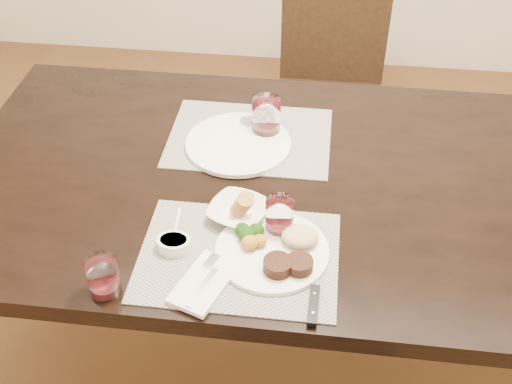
# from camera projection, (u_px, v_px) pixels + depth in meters

# --- Properties ---
(ground_plane) EXTENTS (4.50, 4.50, 0.00)m
(ground_plane) POSITION_uv_depth(u_px,v_px,m) (309.00, 350.00, 2.18)
(ground_plane) COLOR #4C2918
(ground_plane) RESTS_ON ground
(dining_table) EXTENTS (2.00, 1.00, 0.75)m
(dining_table) POSITION_uv_depth(u_px,v_px,m) (323.00, 204.00, 1.75)
(dining_table) COLOR black
(dining_table) RESTS_ON ground
(chair_far) EXTENTS (0.42, 0.42, 0.90)m
(chair_far) POSITION_uv_depth(u_px,v_px,m) (330.00, 80.00, 2.56)
(chair_far) COLOR black
(chair_far) RESTS_ON ground
(placemat_near) EXTENTS (0.46, 0.34, 0.00)m
(placemat_near) POSITION_uv_depth(u_px,v_px,m) (239.00, 256.00, 1.48)
(placemat_near) COLOR gray
(placemat_near) RESTS_ON dining_table
(placemat_far) EXTENTS (0.46, 0.34, 0.00)m
(placemat_far) POSITION_uv_depth(u_px,v_px,m) (250.00, 138.00, 1.84)
(placemat_far) COLOR gray
(placemat_far) RESTS_ON dining_table
(dinner_plate) EXTENTS (0.27, 0.27, 0.05)m
(dinner_plate) POSITION_uv_depth(u_px,v_px,m) (277.00, 250.00, 1.48)
(dinner_plate) COLOR white
(dinner_plate) RESTS_ON placemat_near
(napkin_fork) EXTENTS (0.15, 0.19, 0.02)m
(napkin_fork) POSITION_uv_depth(u_px,v_px,m) (204.00, 283.00, 1.41)
(napkin_fork) COLOR white
(napkin_fork) RESTS_ON placemat_near
(steak_knife) EXTENTS (0.02, 0.25, 0.01)m
(steak_knife) POSITION_uv_depth(u_px,v_px,m) (314.00, 295.00, 1.39)
(steak_knife) COLOR white
(steak_knife) RESTS_ON placemat_near
(cracker_bowl) EXTENTS (0.18, 0.18, 0.06)m
(cracker_bowl) POSITION_uv_depth(u_px,v_px,m) (238.00, 211.00, 1.57)
(cracker_bowl) COLOR white
(cracker_bowl) RESTS_ON placemat_near
(sauce_ramekin) EXTENTS (0.08, 0.12, 0.06)m
(sauce_ramekin) POSITION_uv_depth(u_px,v_px,m) (174.00, 243.00, 1.49)
(sauce_ramekin) COLOR white
(sauce_ramekin) RESTS_ON placemat_near
(wine_glass_near) EXTENTS (0.07, 0.07, 0.09)m
(wine_glass_near) POSITION_uv_depth(u_px,v_px,m) (280.00, 218.00, 1.52)
(wine_glass_near) COLOR silver
(wine_glass_near) RESTS_ON placemat_near
(far_plate) EXTENTS (0.30, 0.30, 0.01)m
(far_plate) POSITION_uv_depth(u_px,v_px,m) (238.00, 144.00, 1.80)
(far_plate) COLOR white
(far_plate) RESTS_ON placemat_far
(wine_glass_far) EXTENTS (0.08, 0.08, 0.11)m
(wine_glass_far) POSITION_uv_depth(u_px,v_px,m) (266.00, 119.00, 1.82)
(wine_glass_far) COLOR silver
(wine_glass_far) RESTS_ON placemat_far
(wine_glass_side) EXTENTS (0.07, 0.07, 0.09)m
(wine_glass_side) POSITION_uv_depth(u_px,v_px,m) (103.00, 278.00, 1.38)
(wine_glass_side) COLOR silver
(wine_glass_side) RESTS_ON dining_table
(salt_cellar) EXTENTS (0.05, 0.05, 0.02)m
(salt_cellar) POSITION_uv_depth(u_px,v_px,m) (248.00, 123.00, 1.88)
(salt_cellar) COLOR silver
(salt_cellar) RESTS_ON dining_table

